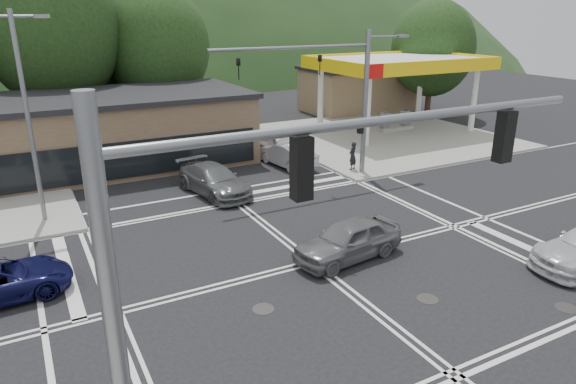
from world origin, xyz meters
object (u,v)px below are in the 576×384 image
car_queue_a (287,154)px  car_northbound (214,180)px  car_queue_b (275,144)px  car_grey_center (348,240)px  pedestrian (353,156)px

car_queue_a → car_northbound: car_northbound is taller
car_queue_a → car_queue_b: car_queue_b is taller
car_queue_a → car_northbound: (-5.66, -2.66, 0.01)m
car_northbound → car_queue_b: bearing=30.2°
car_grey_center → pedestrian: size_ratio=2.71×
car_queue_a → pedestrian: bearing=127.5°
car_queue_b → pedestrian: 5.73m
car_queue_a → pedestrian: pedestrian is taller
car_northbound → pedestrian: pedestrian is taller
car_queue_a → car_northbound: size_ratio=0.87×
car_grey_center → car_queue_a: bearing=154.9°
car_grey_center → car_northbound: (-1.87, 9.30, -0.02)m
car_northbound → pedestrian: 8.46m
car_grey_center → pedestrian: 11.26m
car_northbound → pedestrian: (8.46, -0.18, 0.23)m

